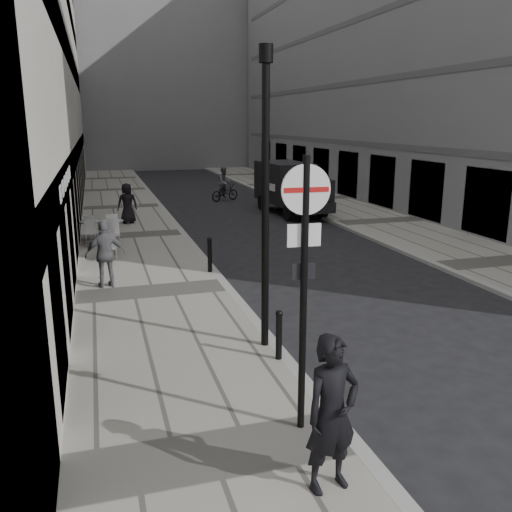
{
  "coord_description": "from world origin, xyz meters",
  "views": [
    {
      "loc": [
        -3.29,
        -3.74,
        4.56
      ],
      "look_at": [
        0.29,
        8.34,
        1.4
      ],
      "focal_mm": 38.0,
      "sensor_mm": 36.0,
      "label": 1
    }
  ],
  "objects": [
    {
      "name": "lamppost",
      "position": [
        -0.2,
        6.07,
        3.33
      ],
      "size": [
        0.26,
        0.26,
        5.77
      ],
      "color": "black",
      "rests_on": "sidewalk"
    },
    {
      "name": "cafe_table_far",
      "position": [
        -3.6,
        17.0,
        0.6
      ],
      "size": [
        0.73,
        1.65,
        0.94
      ],
      "color": "#B4B5B7",
      "rests_on": "sidewalk"
    },
    {
      "name": "cyclist",
      "position": [
        3.9,
        26.96,
        0.77
      ],
      "size": [
        1.94,
        1.34,
        1.98
      ],
      "rotation": [
        0.0,
        0.0,
        0.43
      ],
      "color": "black",
      "rests_on": "ground"
    },
    {
      "name": "building_far",
      "position": [
        1.5,
        56.0,
        11.0
      ],
      "size": [
        24.0,
        16.0,
        22.0
      ],
      "primitive_type": "cube",
      "color": "slate",
      "rests_on": "ground"
    },
    {
      "name": "sign_post",
      "position": [
        -0.6,
        3.0,
        2.68
      ],
      "size": [
        0.69,
        0.11,
        4.0
      ],
      "rotation": [
        0.0,
        0.0,
        -0.06
      ],
      "color": "black",
      "rests_on": "sidewalk"
    },
    {
      "name": "walking_man",
      "position": [
        -0.75,
        1.62,
        1.13
      ],
      "size": [
        0.81,
        0.61,
        2.01
      ],
      "primitive_type": "imported",
      "rotation": [
        0.0,
        0.0,
        0.19
      ],
      "color": "black",
      "rests_on": "sidewalk"
    },
    {
      "name": "pedestrian_a",
      "position": [
        -3.16,
        11.08,
        1.04
      ],
      "size": [
        1.13,
        0.61,
        1.83
      ],
      "primitive_type": "imported",
      "rotation": [
        0.0,
        0.0,
        3.3
      ],
      "color": "#5E5E63",
      "rests_on": "sidewalk"
    },
    {
      "name": "building_right",
      "position": [
        14.0,
        24.5,
        10.0
      ],
      "size": [
        6.0,
        45.0,
        20.0
      ],
      "primitive_type": "cube",
      "color": "slate",
      "rests_on": "ground"
    },
    {
      "name": "sidewalk",
      "position": [
        -2.0,
        18.0,
        0.06
      ],
      "size": [
        4.0,
        60.0,
        0.12
      ],
      "primitive_type": "cube",
      "color": "gray",
      "rests_on": "ground"
    },
    {
      "name": "building_left",
      "position": [
        -6.0,
        24.5,
        9.0
      ],
      "size": [
        4.0,
        45.0,
        18.0
      ],
      "primitive_type": "cube",
      "color": "beige",
      "rests_on": "ground"
    },
    {
      "name": "pedestrian_c",
      "position": [
        -2.0,
        20.64,
        1.01
      ],
      "size": [
        0.95,
        0.7,
        1.78
      ],
      "primitive_type": "imported",
      "rotation": [
        0.0,
        0.0,
        3.3
      ],
      "color": "black",
      "rests_on": "sidewalk"
    },
    {
      "name": "far_sidewalk",
      "position": [
        9.0,
        18.0,
        0.06
      ],
      "size": [
        4.0,
        60.0,
        0.12
      ],
      "primitive_type": "cube",
      "color": "gray",
      "rests_on": "ground"
    },
    {
      "name": "bollard_far",
      "position": [
        -0.15,
        11.76,
        0.61
      ],
      "size": [
        0.13,
        0.13,
        0.99
      ],
      "primitive_type": "cylinder",
      "color": "black",
      "rests_on": "sidewalk"
    },
    {
      "name": "cafe_table_mid",
      "position": [
        -2.8,
        16.47,
        0.64
      ],
      "size": [
        0.8,
        1.82,
        1.03
      ],
      "color": "silver",
      "rests_on": "sidewalk"
    },
    {
      "name": "cafe_table_near",
      "position": [
        -2.96,
        14.47,
        0.57
      ],
      "size": [
        0.69,
        1.55,
        0.88
      ],
      "color": "#ABABAD",
      "rests_on": "sidewalk"
    },
    {
      "name": "bollard_near",
      "position": [
        -0.15,
        5.34,
        0.58
      ],
      "size": [
        0.12,
        0.12,
        0.91
      ],
      "primitive_type": "cylinder",
      "color": "black",
      "rests_on": "sidewalk"
    },
    {
      "name": "pedestrian_b",
      "position": [
        -1.91,
        22.17,
        0.92
      ],
      "size": [
        1.11,
        0.75,
        1.6
      ],
      "primitive_type": "imported",
      "rotation": [
        0.0,
        0.0,
        2.98
      ],
      "color": "#B5B1A7",
      "rests_on": "sidewalk"
    },
    {
      "name": "panel_van",
      "position": [
        5.99,
        21.62,
        1.41
      ],
      "size": [
        2.34,
        5.46,
        2.51
      ],
      "rotation": [
        0.0,
        0.0,
        0.07
      ],
      "color": "black",
      "rests_on": "ground"
    }
  ]
}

